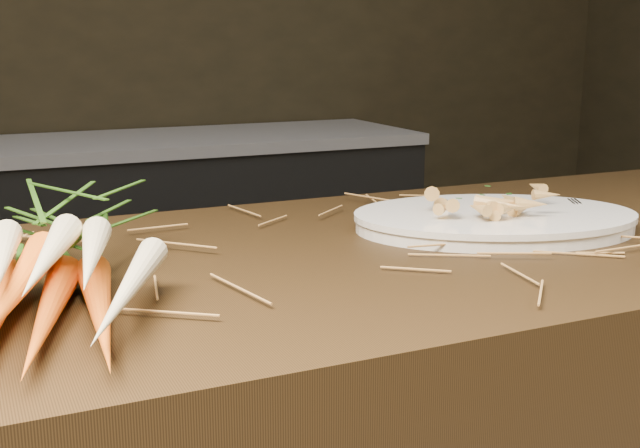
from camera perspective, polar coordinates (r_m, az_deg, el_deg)
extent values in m
cube|color=black|center=(3.01, -10.62, -2.23)|extent=(1.80, 0.60, 0.80)
cube|color=#99999E|center=(2.93, -10.96, 5.73)|extent=(1.82, 0.62, 0.04)
cone|color=#CE4608|center=(0.82, -18.83, -6.24)|extent=(0.11, 0.31, 0.04)
cone|color=#CE4608|center=(0.81, -15.35, -6.11)|extent=(0.08, 0.31, 0.04)
cone|color=#CE4608|center=(0.80, -20.80, -4.41)|extent=(0.12, 0.31, 0.04)
cone|color=beige|center=(0.82, -21.70, -2.40)|extent=(0.06, 0.29, 0.05)
cone|color=beige|center=(0.80, -18.75, -2.21)|extent=(0.10, 0.29, 0.04)
cone|color=beige|center=(0.81, -15.94, -2.16)|extent=(0.09, 0.29, 0.05)
cone|color=beige|center=(0.78, -13.54, -4.63)|extent=(0.14, 0.28, 0.03)
ellipsoid|color=#366619|center=(1.06, -17.43, 0.17)|extent=(0.24, 0.30, 0.10)
cube|color=silver|center=(1.27, 19.06, 0.65)|extent=(0.08, 0.15, 0.00)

